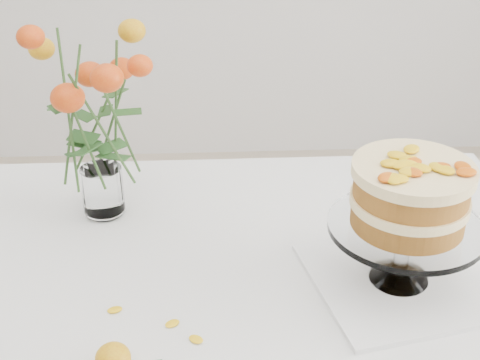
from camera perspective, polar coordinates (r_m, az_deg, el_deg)
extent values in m
cube|color=tan|center=(1.27, -4.59, -8.90)|extent=(1.40, 0.90, 0.04)
cylinder|color=tan|center=(1.88, 15.65, -10.07)|extent=(0.06, 0.06, 0.71)
cube|color=white|center=(1.26, -4.63, -8.07)|extent=(1.42, 0.92, 0.01)
cube|color=white|center=(1.70, -4.18, -1.45)|extent=(1.42, 0.01, 0.20)
cube|color=white|center=(1.26, 13.32, -8.35)|extent=(0.36, 0.36, 0.01)
cylinder|color=white|center=(1.22, 13.68, -5.81)|extent=(0.03, 0.03, 0.09)
cylinder|color=white|center=(1.19, 13.96, -3.87)|extent=(0.27, 0.27, 0.01)
cylinder|color=#945C21|center=(1.18, 14.10, -2.84)|extent=(0.22, 0.22, 0.04)
cylinder|color=#FFE1A4|center=(1.17, 14.26, -1.67)|extent=(0.23, 0.23, 0.02)
cylinder|color=#945C21|center=(1.15, 14.43, -0.47)|extent=(0.22, 0.22, 0.04)
cylinder|color=#FFE1A4|center=(1.14, 14.61, 0.80)|extent=(0.23, 0.23, 0.02)
cylinder|color=white|center=(1.45, -11.43, -2.67)|extent=(0.07, 0.07, 0.01)
cylinder|color=white|center=(1.42, -11.64, -0.81)|extent=(0.09, 0.09, 0.10)
ellipsoid|color=gold|center=(1.07, -10.79, -14.72)|extent=(0.06, 0.06, 0.05)
ellipsoid|color=yellow|center=(1.19, -10.64, -10.85)|extent=(0.03, 0.02, 0.00)
ellipsoid|color=yellow|center=(1.15, -5.80, -12.10)|extent=(0.03, 0.02, 0.00)
ellipsoid|color=yellow|center=(1.12, -3.77, -13.43)|extent=(0.03, 0.02, 0.00)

